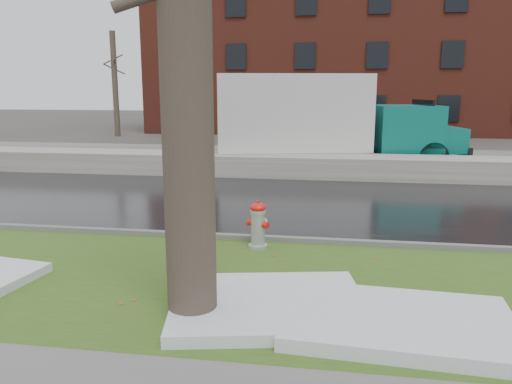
# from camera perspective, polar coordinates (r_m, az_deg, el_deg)

# --- Properties ---
(ground) EXTENTS (120.00, 120.00, 0.00)m
(ground) POSITION_cam_1_polar(r_m,az_deg,el_deg) (9.03, -2.78, -7.55)
(ground) COLOR #47423D
(ground) RESTS_ON ground
(verge) EXTENTS (60.00, 4.50, 0.04)m
(verge) POSITION_cam_1_polar(r_m,az_deg,el_deg) (7.88, -4.65, -10.36)
(verge) COLOR #31501A
(verge) RESTS_ON ground
(road) EXTENTS (60.00, 7.00, 0.03)m
(road) POSITION_cam_1_polar(r_m,az_deg,el_deg) (13.30, 1.12, -1.17)
(road) COLOR black
(road) RESTS_ON ground
(parking_lot) EXTENTS (60.00, 9.00, 0.03)m
(parking_lot) POSITION_cam_1_polar(r_m,az_deg,el_deg) (21.62, 4.19, 3.80)
(parking_lot) COLOR slate
(parking_lot) RESTS_ON ground
(curb) EXTENTS (60.00, 0.15, 0.14)m
(curb) POSITION_cam_1_polar(r_m,az_deg,el_deg) (9.94, -1.62, -5.30)
(curb) COLOR slate
(curb) RESTS_ON ground
(snowbank) EXTENTS (60.00, 1.60, 0.75)m
(snowbank) POSITION_cam_1_polar(r_m,az_deg,el_deg) (17.33, 3.02, 3.05)
(snowbank) COLOR #B1ABA2
(snowbank) RESTS_ON ground
(brick_building) EXTENTS (26.00, 12.00, 10.00)m
(brick_building) POSITION_cam_1_polar(r_m,az_deg,el_deg) (38.40, 9.57, 14.56)
(brick_building) COLOR maroon
(brick_building) RESTS_ON ground
(bg_tree_left) EXTENTS (1.40, 1.62, 6.50)m
(bg_tree_left) POSITION_cam_1_polar(r_m,az_deg,el_deg) (33.32, -15.82, 11.88)
(bg_tree_left) COLOR brown
(bg_tree_left) RESTS_ON ground
(bg_tree_center) EXTENTS (1.40, 1.62, 6.50)m
(bg_tree_center) POSITION_cam_1_polar(r_m,az_deg,el_deg) (35.21, -3.90, 12.25)
(bg_tree_center) COLOR brown
(bg_tree_center) RESTS_ON ground
(fire_hydrant) EXTENTS (0.45, 0.43, 0.91)m
(fire_hydrant) POSITION_cam_1_polar(r_m,az_deg,el_deg) (9.31, 0.25, -3.55)
(fire_hydrant) COLOR #B0B3B8
(fire_hydrant) RESTS_ON verge
(box_truck) EXTENTS (10.62, 4.27, 3.51)m
(box_truck) POSITION_cam_1_polar(r_m,az_deg,el_deg) (18.85, 7.55, 8.19)
(box_truck) COLOR black
(box_truck) RESTS_ON ground
(worker) EXTENTS (0.60, 0.41, 1.60)m
(worker) POSITION_cam_1_polar(r_m,az_deg,el_deg) (17.50, -7.38, 6.93)
(worker) COLOR black
(worker) RESTS_ON snowbank
(snow_patch_near) EXTENTS (2.93, 2.46, 0.16)m
(snow_patch_near) POSITION_cam_1_polar(r_m,az_deg,el_deg) (6.89, 1.47, -12.77)
(snow_patch_near) COLOR silver
(snow_patch_near) RESTS_ON verge
(snow_patch_side) EXTENTS (2.92, 1.99, 0.18)m
(snow_patch_side) POSITION_cam_1_polar(r_m,az_deg,el_deg) (6.65, 15.95, -14.12)
(snow_patch_side) COLOR silver
(snow_patch_side) RESTS_ON verge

